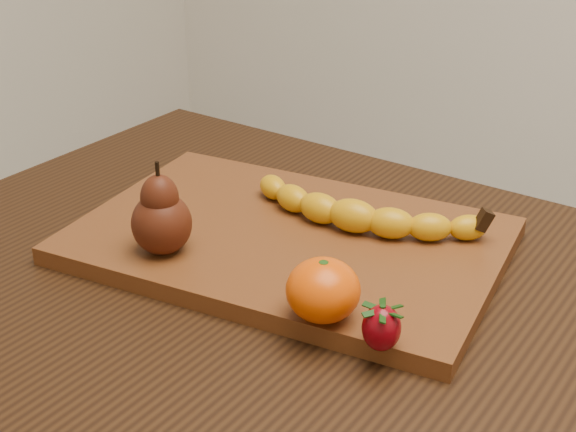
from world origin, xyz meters
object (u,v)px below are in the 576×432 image
Objects in this scene: mandarin at (323,290)px; pear at (160,208)px; table at (319,380)px; cutting_board at (288,241)px.

pear is at bearing 177.19° from mandarin.
pear reaches higher than table.
pear is (-0.17, -0.04, 0.17)m from table.
table is 0.16m from mandarin.
cutting_board is 6.71× the size of mandarin.
mandarin is at bearing -52.98° from cutting_board.
pear is at bearing -136.66° from cutting_board.
pear is 1.45× the size of mandarin.
mandarin reaches higher than cutting_board.
cutting_board is at bearing 142.34° from table.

